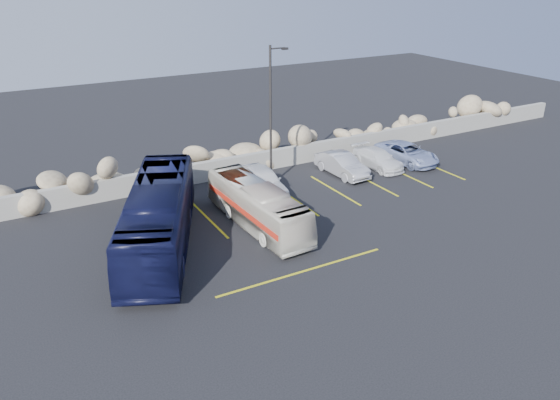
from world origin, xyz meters
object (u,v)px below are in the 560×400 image
vintage_bus (257,206)px  car_a (263,181)px  lamppost (271,113)px  car_d (407,153)px  car_b (342,165)px  tour_coach (159,217)px  car_c (378,159)px

vintage_bus → car_a: vintage_bus is taller
lamppost → car_d: lamppost is taller
car_b → car_d: bearing=-4.6°
tour_coach → car_a: (6.99, 3.26, -0.73)m
car_b → car_a: bearing=179.9°
vintage_bus → car_c: size_ratio=1.96×
car_b → car_d: (5.02, -0.17, -0.04)m
lamppost → tour_coach: size_ratio=0.75×
vintage_bus → car_b: vintage_bus is taller
vintage_bus → car_d: size_ratio=1.72×
car_a → car_c: size_ratio=1.11×
vintage_bus → car_b: (7.75, 3.81, -0.42)m
car_a → car_c: 8.36m
lamppost → vintage_bus: size_ratio=1.03×
lamppost → car_a: (-1.05, -0.88, -3.54)m
vintage_bus → car_c: bearing=18.0°
car_c → car_d: (2.25, -0.14, 0.05)m
car_a → car_d: car_a is taller
tour_coach → car_d: bearing=34.6°
vintage_bus → car_d: 13.29m
car_b → car_c: 2.77m
car_b → lamppost: bearing=169.5°
car_c → tour_coach: bearing=-167.8°
tour_coach → car_c: (15.35, 3.49, -0.90)m
tour_coach → vintage_bus: bearing=20.4°
car_c → car_d: size_ratio=0.88×
car_a → vintage_bus: bearing=-115.5°
car_d → car_b: bearing=172.7°
car_a → car_b: bearing=8.5°
car_a → tour_coach: bearing=-149.1°
car_d → car_c: bearing=171.0°
lamppost → car_b: 5.85m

